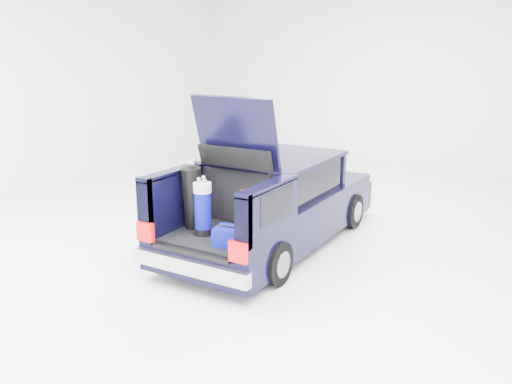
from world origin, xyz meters
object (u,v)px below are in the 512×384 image
Objects in this scene: blue_golf_bag at (203,208)px; black_golf_bag at (193,198)px; blue_duffel at (234,237)px; car at (275,203)px; red_suitcase at (255,212)px.

black_golf_bag is at bearing 132.56° from blue_golf_bag.
blue_golf_bag is at bearing 154.96° from blue_duffel.
blue_golf_bag reaches higher than blue_duffel.
red_suitcase is (0.33, -1.19, 0.22)m from car.
black_golf_bag is at bearing -108.27° from car.
black_golf_bag reaches higher than blue_golf_bag.
red_suitcase is 0.91m from black_golf_bag.
car is at bearing 64.27° from blue_golf_bag.
car is at bearing 61.17° from black_golf_bag.
blue_golf_bag is 0.67m from blue_duffel.
car is 5.58× the size of blue_golf_bag.
red_suitcase is at bearing 84.55° from blue_duffel.
car reaches higher than blue_duffel.
black_golf_bag is at bearing -140.25° from red_suitcase.
black_golf_bag is at bearing 149.84° from blue_duffel.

